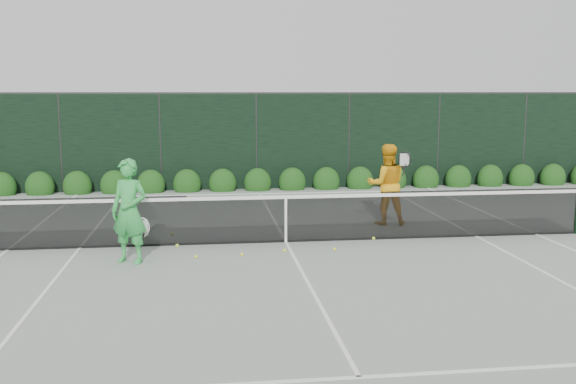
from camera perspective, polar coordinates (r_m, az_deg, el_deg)
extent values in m
plane|color=gray|center=(13.25, -0.20, -4.48)|extent=(80.00, 80.00, 0.00)
cube|color=black|center=(13.30, -18.47, -2.66)|extent=(4.40, 0.01, 1.02)
cube|color=black|center=(13.15, -0.20, -2.45)|extent=(4.00, 0.01, 0.96)
cube|color=black|center=(14.28, 16.78, -1.81)|extent=(4.40, 0.01, 1.02)
cube|color=white|center=(13.07, -0.20, -0.45)|extent=(12.80, 0.03, 0.07)
cube|color=black|center=(13.25, -0.20, -4.40)|extent=(12.80, 0.02, 0.04)
cube|color=white|center=(13.16, -0.20, -2.54)|extent=(0.05, 0.03, 0.91)
imported|color=green|center=(11.86, -13.93, -1.66)|extent=(0.82, 0.70, 1.89)
torus|color=silver|center=(12.00, -12.87, -3.11)|extent=(0.28, 0.16, 0.30)
cylinder|color=black|center=(12.05, -12.83, -4.23)|extent=(0.10, 0.03, 0.30)
imported|color=#EDA514|center=(15.06, 8.76, 0.67)|extent=(0.96, 0.78, 1.88)
torus|color=black|center=(14.90, 10.32, 2.85)|extent=(0.28, 0.16, 0.30)
cylinder|color=black|center=(14.93, 10.29, 1.94)|extent=(0.10, 0.03, 0.30)
cube|color=white|center=(13.72, -23.66, -4.76)|extent=(0.06, 23.77, 0.01)
cube|color=white|center=(14.94, 21.21, -3.54)|extent=(0.06, 23.77, 0.01)
cube|color=white|center=(13.39, -18.01, -4.76)|extent=(0.06, 23.77, 0.01)
cube|color=white|center=(14.34, 16.38, -3.79)|extent=(0.06, 23.77, 0.01)
cube|color=white|center=(24.92, -3.59, 1.81)|extent=(11.03, 0.06, 0.01)
cube|color=white|center=(19.50, -2.53, -0.15)|extent=(8.23, 0.06, 0.01)
cube|color=white|center=(7.27, 6.34, -16.05)|extent=(8.23, 0.06, 0.01)
cube|color=white|center=(13.25, -0.20, -4.46)|extent=(0.06, 12.80, 0.01)
cube|color=black|center=(20.42, -2.82, 4.48)|extent=(32.00, 0.06, 3.00)
cube|color=#262826|center=(20.36, -2.85, 8.77)|extent=(32.00, 0.06, 0.06)
cylinder|color=#262826|center=(20.83, -19.55, 4.06)|extent=(0.08, 0.08, 3.00)
cylinder|color=#262826|center=(20.40, -11.27, 4.31)|extent=(0.08, 0.08, 3.00)
cylinder|color=#262826|center=(20.42, -2.82, 4.48)|extent=(0.08, 0.08, 3.00)
cylinder|color=#262826|center=(20.87, 5.44, 4.54)|extent=(0.08, 0.08, 3.00)
cylinder|color=#262826|center=(21.73, 13.21, 4.52)|extent=(0.08, 0.08, 3.00)
cylinder|color=#262826|center=(22.95, 20.26, 4.42)|extent=(0.08, 0.08, 3.00)
ellipsoid|color=#13330E|center=(21.05, -24.10, 0.38)|extent=(0.86, 0.65, 0.94)
ellipsoid|color=#13330E|center=(20.76, -21.19, 0.44)|extent=(0.86, 0.65, 0.94)
ellipsoid|color=#13330E|center=(20.52, -18.21, 0.51)|extent=(0.86, 0.65, 0.94)
ellipsoid|color=#13330E|center=(20.34, -15.17, 0.57)|extent=(0.86, 0.65, 0.94)
ellipsoid|color=#13330E|center=(20.22, -12.08, 0.64)|extent=(0.86, 0.65, 0.94)
ellipsoid|color=#13330E|center=(20.15, -8.96, 0.70)|extent=(0.86, 0.65, 0.94)
ellipsoid|color=#13330E|center=(20.15, -5.83, 0.76)|extent=(0.86, 0.65, 0.94)
ellipsoid|color=#13330E|center=(20.21, -2.71, 0.82)|extent=(0.86, 0.65, 0.94)
ellipsoid|color=#13330E|center=(20.32, 0.38, 0.88)|extent=(0.86, 0.65, 0.94)
ellipsoid|color=#13330E|center=(20.50, 3.43, 0.93)|extent=(0.86, 0.65, 0.94)
ellipsoid|color=#13330E|center=(20.73, 6.41, 0.98)|extent=(0.86, 0.65, 0.94)
ellipsoid|color=#13330E|center=(21.02, 9.33, 1.03)|extent=(0.86, 0.65, 0.94)
ellipsoid|color=#13330E|center=(21.36, 12.16, 1.07)|extent=(0.86, 0.65, 0.94)
ellipsoid|color=#13330E|center=(21.75, 14.89, 1.11)|extent=(0.86, 0.65, 0.94)
ellipsoid|color=#13330E|center=(22.19, 17.53, 1.14)|extent=(0.86, 0.65, 0.94)
ellipsoid|color=#13330E|center=(22.67, 20.05, 1.17)|extent=(0.86, 0.65, 0.94)
ellipsoid|color=#13330E|center=(23.20, 22.47, 1.20)|extent=(0.86, 0.65, 0.94)
sphere|color=#E0F536|center=(12.56, 4.16, -5.09)|extent=(0.07, 0.07, 0.07)
sphere|color=#E0F536|center=(13.56, 7.62, -4.10)|extent=(0.07, 0.07, 0.07)
sphere|color=#E0F536|center=(12.17, -4.12, -5.55)|extent=(0.07, 0.07, 0.07)
sphere|color=#E0F536|center=(14.05, -10.28, -3.72)|extent=(0.07, 0.07, 0.07)
sphere|color=#E0F536|center=(12.44, -0.31, -5.21)|extent=(0.07, 0.07, 0.07)
sphere|color=#E0F536|center=(12.10, -8.18, -5.70)|extent=(0.07, 0.07, 0.07)
sphere|color=#E0F536|center=(13.01, -9.83, -4.71)|extent=(0.07, 0.07, 0.07)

